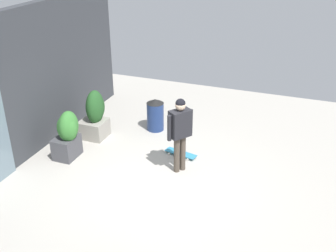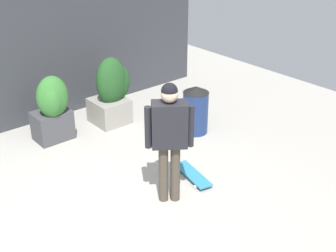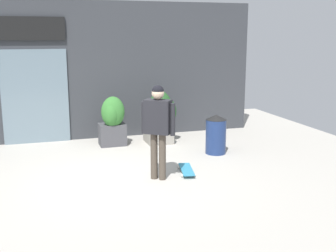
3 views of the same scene
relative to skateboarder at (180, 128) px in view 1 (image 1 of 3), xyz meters
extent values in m
plane|color=#B2ADA3|center=(-0.63, 0.22, -1.07)|extent=(12.00, 12.00, 0.00)
cube|color=#383A3F|center=(-0.63, 3.61, 0.64)|extent=(8.30, 0.25, 3.41)
cylinder|color=#4C4238|center=(-0.06, 0.05, -0.64)|extent=(0.13, 0.13, 0.86)
cylinder|color=#4C4238|center=(0.06, -0.05, -0.64)|extent=(0.13, 0.13, 0.86)
cube|color=#232328|center=(0.00, 0.00, 0.10)|extent=(0.52, 0.48, 0.61)
cylinder|color=#232328|center=(-0.22, 0.16, 0.06)|extent=(0.09, 0.09, 0.58)
cylinder|color=#232328|center=(0.22, -0.16, 0.06)|extent=(0.09, 0.09, 0.58)
sphere|color=beige|center=(0.00, 0.00, 0.52)|extent=(0.22, 0.22, 0.22)
sphere|color=black|center=(0.00, 0.00, 0.56)|extent=(0.21, 0.21, 0.21)
cube|color=teal|center=(0.62, 0.18, -1.00)|extent=(0.37, 0.82, 0.02)
cylinder|color=silver|center=(0.55, 0.45, -1.04)|extent=(0.04, 0.06, 0.05)
cylinder|color=silver|center=(0.78, 0.40, -1.04)|extent=(0.04, 0.06, 0.05)
cylinder|color=silver|center=(0.45, -0.04, -1.04)|extent=(0.04, 0.06, 0.05)
cylinder|color=silver|center=(0.68, -0.09, -1.04)|extent=(0.04, 0.06, 0.05)
cube|color=#47474C|center=(-0.37, 2.68, -0.81)|extent=(0.62, 0.47, 0.52)
ellipsoid|color=#387A33|center=(-0.36, 2.57, -0.24)|extent=(0.55, 0.40, 0.72)
ellipsoid|color=#387A33|center=(-0.41, 2.58, -0.28)|extent=(0.40, 0.48, 0.64)
cube|color=gray|center=(0.75, 2.60, -0.84)|extent=(0.61, 0.64, 0.46)
ellipsoid|color=#235123|center=(0.78, 2.53, -0.23)|extent=(0.59, 0.41, 0.88)
ellipsoid|color=#235123|center=(0.90, 2.57, -0.30)|extent=(0.60, 0.38, 0.71)
cylinder|color=navy|center=(1.69, 1.27, -0.68)|extent=(0.45, 0.45, 0.76)
cone|color=black|center=(1.69, 1.27, -0.25)|extent=(0.46, 0.46, 0.11)
camera|label=1|loc=(-7.24, -2.44, 3.82)|focal=42.92mm
camera|label=2|loc=(-3.34, -3.91, 2.64)|focal=48.00mm
camera|label=3|loc=(-2.04, -7.15, 1.54)|focal=45.54mm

